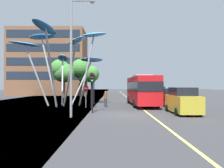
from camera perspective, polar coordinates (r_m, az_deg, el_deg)
name	(u,v)px	position (r m, az deg, el deg)	size (l,w,h in m)	color
ground	(117,115)	(17.38, 1.32, -8.26)	(120.00, 240.00, 0.10)	#38383A
red_bus	(142,89)	(25.26, 7.87, -1.30)	(2.93, 9.77, 3.54)	red
leaf_sculpture	(63,49)	(26.35, -12.79, 8.91)	(11.01, 11.93, 8.78)	#9EA0A5
traffic_light_kerb_near	(92,84)	(18.22, -5.30, 0.00)	(0.28, 0.42, 3.38)	black
traffic_light_kerb_far	(91,83)	(21.90, -5.58, 0.36)	(0.28, 0.42, 3.62)	black
traffic_light_island_mid	(94,83)	(26.97, -4.88, 0.25)	(0.28, 0.42, 3.64)	black
car_parked_near	(182,101)	(18.85, 18.11, -4.34)	(2.02, 4.60, 2.17)	gold
car_parked_mid	(169,98)	(25.52, 14.87, -3.51)	(2.00, 4.15, 2.00)	black
car_parked_far	(157,95)	(31.89, 11.96, -2.78)	(1.98, 4.13, 2.18)	silver
street_lamp	(76,42)	(16.29, -9.48, 10.93)	(1.88, 0.44, 8.80)	gray
tree_pavement_near	(63,72)	(40.79, -12.93, 3.15)	(4.52, 3.63, 7.20)	brown
tree_pavement_far	(84,71)	(46.03, -7.42, 3.46)	(5.94, 5.15, 7.87)	brown
pedestrian	(105,99)	(23.15, -1.77, -4.02)	(0.34, 0.34, 1.73)	#2D3342
no_entry_sign	(86,93)	(22.90, -6.99, -2.30)	(0.60, 0.12, 2.35)	gray
backdrop_building	(49,63)	(57.00, -16.27, 5.35)	(18.04, 10.37, 16.08)	brown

